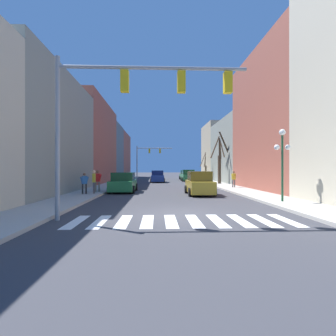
# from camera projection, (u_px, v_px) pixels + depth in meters

# --- Properties ---
(ground_plane) EXTENTS (240.00, 240.00, 0.00)m
(ground_plane) POSITION_uv_depth(u_px,v_px,m) (179.00, 214.00, 11.67)
(ground_plane) COLOR #38383D
(sidewalk_left) EXTENTS (2.63, 90.00, 0.15)m
(sidewalk_left) POSITION_uv_depth(u_px,v_px,m) (32.00, 213.00, 11.41)
(sidewalk_left) COLOR #ADA89E
(sidewalk_left) RESTS_ON ground_plane
(sidewalk_right) EXTENTS (2.63, 90.00, 0.15)m
(sidewalk_right) POSITION_uv_depth(u_px,v_px,m) (320.00, 211.00, 11.93)
(sidewalk_right) COLOR #ADA89E
(sidewalk_right) RESTS_ON ground_plane
(building_row_left) EXTENTS (6.00, 60.47, 10.86)m
(building_row_left) POSITION_uv_depth(u_px,v_px,m) (86.00, 147.00, 36.05)
(building_row_left) COLOR #BCB299
(building_row_left) RESTS_ON ground_plane
(building_row_right) EXTENTS (6.00, 46.21, 13.84)m
(building_row_right) POSITION_uv_depth(u_px,v_px,m) (270.00, 131.00, 27.18)
(building_row_right) COLOR #BCB299
(building_row_right) RESTS_ON ground_plane
(crosswalk_stripes) EXTENTS (8.55, 2.60, 0.01)m
(crosswalk_stripes) POSITION_uv_depth(u_px,v_px,m) (183.00, 221.00, 10.08)
(crosswalk_stripes) COLOR white
(crosswalk_stripes) RESTS_ON ground_plane
(traffic_signal_near) EXTENTS (7.56, 0.28, 6.41)m
(traffic_signal_near) POSITION_uv_depth(u_px,v_px,m) (129.00, 98.00, 10.31)
(traffic_signal_near) COLOR gray
(traffic_signal_near) RESTS_ON ground_plane
(traffic_signal_far) EXTENTS (6.83, 0.28, 6.31)m
(traffic_signal_far) POSITION_uv_depth(u_px,v_px,m) (147.00, 155.00, 49.98)
(traffic_signal_far) COLOR gray
(traffic_signal_far) RESTS_ON ground_plane
(street_lamp_right_corner) EXTENTS (0.95, 0.36, 4.12)m
(street_lamp_right_corner) POSITION_uv_depth(u_px,v_px,m) (282.00, 150.00, 14.92)
(street_lamp_right_corner) COLOR #1E4C2D
(street_lamp_right_corner) RESTS_ON sidewalk_right
(car_parked_left_near) EXTENTS (1.97, 4.69, 1.71)m
(car_parked_left_near) POSITION_uv_depth(u_px,v_px,m) (185.00, 175.00, 47.06)
(car_parked_left_near) COLOR #236B38
(car_parked_left_near) RESTS_ON ground_plane
(car_parked_left_mid) EXTENTS (2.00, 4.15, 1.80)m
(car_parked_left_mid) POSITION_uv_depth(u_px,v_px,m) (199.00, 184.00, 20.09)
(car_parked_left_mid) COLOR #A38423
(car_parked_left_mid) RESTS_ON ground_plane
(car_parked_right_mid) EXTENTS (2.18, 4.33, 1.82)m
(car_parked_right_mid) POSITION_uv_depth(u_px,v_px,m) (188.00, 176.00, 41.68)
(car_parked_right_mid) COLOR #236B38
(car_parked_right_mid) RESTS_ON ground_plane
(car_parked_right_far) EXTENTS (2.19, 4.79, 1.68)m
(car_parked_right_far) POSITION_uv_depth(u_px,v_px,m) (123.00, 183.00, 22.59)
(car_parked_right_far) COLOR #236B38
(car_parked_right_far) RESTS_ON ground_plane
(car_driving_away_lane) EXTENTS (2.06, 4.83, 1.72)m
(car_driving_away_lane) POSITION_uv_depth(u_px,v_px,m) (158.00, 177.00, 38.32)
(car_driving_away_lane) COLOR navy
(car_driving_away_lane) RESTS_ON ground_plane
(pedestrian_waiting_at_curb) EXTENTS (0.59, 0.45, 1.55)m
(pedestrian_waiting_at_curb) POSITION_uv_depth(u_px,v_px,m) (84.00, 181.00, 19.22)
(pedestrian_waiting_at_curb) COLOR black
(pedestrian_waiting_at_curb) RESTS_ON sidewalk_left
(pedestrian_on_left_sidewalk) EXTENTS (0.62, 0.46, 1.62)m
(pedestrian_on_left_sidewalk) POSITION_uv_depth(u_px,v_px,m) (234.00, 178.00, 25.98)
(pedestrian_on_left_sidewalk) COLOR #4C4C51
(pedestrian_on_left_sidewalk) RESTS_ON sidewalk_right
(pedestrian_crossing_street) EXTENTS (0.74, 0.32, 1.73)m
(pedestrian_crossing_street) POSITION_uv_depth(u_px,v_px,m) (97.00, 179.00, 21.04)
(pedestrian_crossing_street) COLOR #7A705B
(pedestrian_crossing_street) RESTS_ON sidewalk_left
(pedestrian_on_right_sidewalk) EXTENTS (0.30, 0.76, 1.75)m
(pedestrian_on_right_sidewalk) POSITION_uv_depth(u_px,v_px,m) (94.00, 180.00, 19.65)
(pedestrian_on_right_sidewalk) COLOR #4C4C51
(pedestrian_on_right_sidewalk) RESTS_ON sidewalk_left
(street_tree_right_near) EXTENTS (2.84, 2.64, 6.47)m
(street_tree_right_near) POSITION_uv_depth(u_px,v_px,m) (220.00, 159.00, 32.43)
(street_tree_right_near) COLOR #473828
(street_tree_right_near) RESTS_ON sidewalk_right
(street_tree_left_near) EXTENTS (1.20, 1.62, 4.51)m
(street_tree_left_near) POSITION_uv_depth(u_px,v_px,m) (205.00, 168.00, 41.91)
(street_tree_left_near) COLOR brown
(street_tree_left_near) RESTS_ON sidewalk_right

